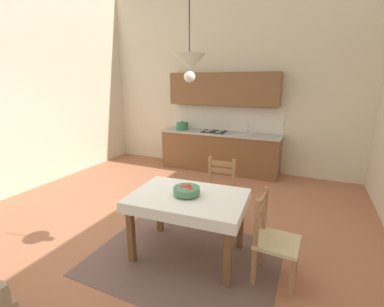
% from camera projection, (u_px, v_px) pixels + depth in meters
% --- Properties ---
extents(ground_plane, '(6.49, 6.73, 0.10)m').
position_uv_depth(ground_plane, '(158.00, 229.00, 3.80)').
color(ground_plane, '#AD6B4C').
extents(wall_back, '(6.49, 0.12, 4.19)m').
position_uv_depth(wall_back, '(227.00, 78.00, 5.99)').
color(wall_back, beige).
rests_on(wall_back, ground_plane).
extents(wall_left, '(0.12, 6.73, 4.19)m').
position_uv_depth(wall_left, '(0.00, 76.00, 4.44)').
color(wall_left, beige).
rests_on(wall_left, ground_plane).
extents(area_rug, '(2.10, 1.60, 0.01)m').
position_uv_depth(area_rug, '(185.00, 258.00, 3.10)').
color(area_rug, brown).
rests_on(area_rug, ground_plane).
extents(kitchen_cabinetry, '(2.71, 0.63, 2.20)m').
position_uv_depth(kitchen_cabinetry, '(220.00, 134.00, 6.03)').
color(kitchen_cabinetry, brown).
rests_on(kitchen_cabinetry, ground_plane).
extents(dining_table, '(1.34, 0.97, 0.75)m').
position_uv_depth(dining_table, '(188.00, 206.00, 3.03)').
color(dining_table, brown).
rests_on(dining_table, ground_plane).
extents(dining_chair_kitchen_side, '(0.43, 0.43, 0.93)m').
position_uv_depth(dining_chair_kitchen_side, '(218.00, 193.00, 3.83)').
color(dining_chair_kitchen_side, '#D1BC89').
rests_on(dining_chair_kitchen_side, ground_plane).
extents(dining_chair_window_side, '(0.44, 0.44, 0.93)m').
position_uv_depth(dining_chair_window_side, '(273.00, 240.00, 2.68)').
color(dining_chair_window_side, '#D1BC89').
rests_on(dining_chair_window_side, ground_plane).
extents(fruit_bowl, '(0.30, 0.30, 0.12)m').
position_uv_depth(fruit_bowl, '(187.00, 190.00, 2.98)').
color(fruit_bowl, '#4C7F5B').
rests_on(fruit_bowl, dining_table).
extents(pendant_lamp, '(0.32, 0.32, 0.80)m').
position_uv_depth(pendant_lamp, '(190.00, 63.00, 2.52)').
color(pendant_lamp, black).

